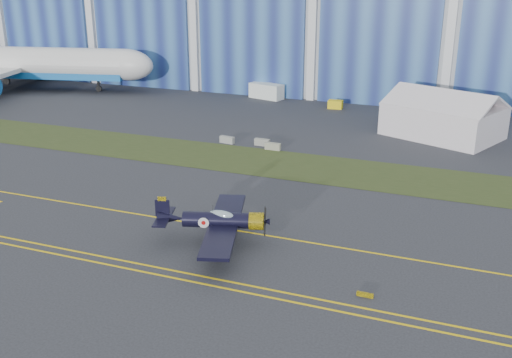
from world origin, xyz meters
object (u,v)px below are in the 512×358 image
at_px(warbird, 217,220).
at_px(jetliner, 1,28).
at_px(tent, 444,113).
at_px(shipping_container, 266,91).
at_px(tug, 335,104).

distance_m(warbird, jetliner, 79.49).
distance_m(tent, shipping_container, 33.98).
height_order(warbird, jetliner, jetliner).
distance_m(tent, tug, 20.98).
bearing_deg(jetliner, tent, -16.69).
bearing_deg(tug, tent, -34.20).
xyz_separation_m(warbird, tent, (14.59, 41.16, 1.20)).
xyz_separation_m(jetliner, tug, (61.21, 6.31, -10.48)).
height_order(tent, shipping_container, tent).
height_order(warbird, tent, tent).
distance_m(warbird, tent, 43.68).
xyz_separation_m(shipping_container, tug, (13.14, -3.22, -0.62)).
distance_m(jetliner, tent, 79.35).
bearing_deg(warbird, tent, 53.45).
relative_size(tent, tug, 7.43).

